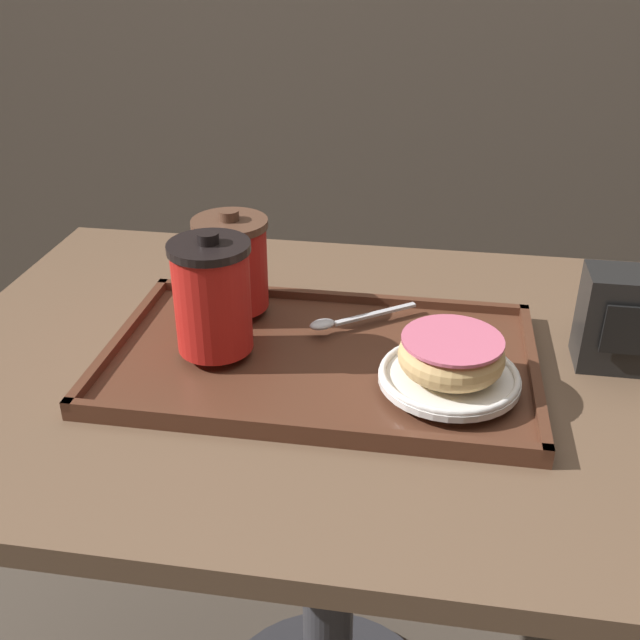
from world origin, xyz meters
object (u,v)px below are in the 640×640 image
Objects in this scene: donut_chocolate_glazed at (451,355)px; napkin_dispenser at (622,320)px; spoon at (339,321)px; coffee_cup_front at (212,296)px; coffee_cup_rear at (232,263)px.

napkin_dispenser is at bearing 28.70° from donut_chocolate_glazed.
donut_chocolate_glazed is 0.19m from spoon.
coffee_cup_front is 0.29m from donut_chocolate_glazed.
coffee_cup_front is at bearing -6.08° from spoon.
coffee_cup_rear is at bearing -47.54° from spoon.
coffee_cup_front is 1.22× the size of napkin_dispenser.
napkin_dispenser is (0.50, -0.03, -0.02)m from coffee_cup_rear.
donut_chocolate_glazed is at bearing -151.30° from napkin_dispenser.
donut_chocolate_glazed is at bearing -6.69° from coffee_cup_front.
coffee_cup_front reaches higher than spoon.
coffee_cup_front is at bearing 173.31° from donut_chocolate_glazed.
donut_chocolate_glazed is 0.88× the size of spoon.
spoon is 1.11× the size of napkin_dispenser.
coffee_cup_rear is at bearing 93.46° from coffee_cup_front.
coffee_cup_front is at bearing -86.54° from coffee_cup_rear.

